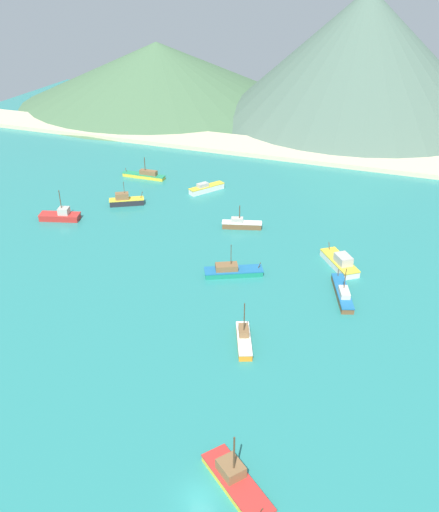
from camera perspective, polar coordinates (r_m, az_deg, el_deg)
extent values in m
cube|color=teal|center=(81.21, 6.06, -7.65)|extent=(260.00, 280.00, 0.50)
cube|color=#198466|center=(93.23, 1.46, -1.70)|extent=(9.79, 6.57, 0.87)
cube|color=#1E669E|center=(92.95, 1.47, -1.41)|extent=(9.98, 6.71, 0.20)
cube|color=brown|center=(92.53, 0.73, -1.13)|extent=(4.17, 3.37, 0.99)
cylinder|color=#4C3823|center=(93.28, 4.11, -1.00)|extent=(0.53, 0.34, 1.18)
cylinder|color=#4C3823|center=(91.46, 1.20, 0.15)|extent=(0.12, 0.12, 3.65)
cube|color=brown|center=(109.04, 2.32, 3.17)|extent=(7.87, 3.87, 1.09)
cube|color=white|center=(108.76, 2.33, 3.47)|extent=(8.02, 3.95, 0.20)
cube|color=#B2ADA3|center=(108.56, 1.83, 3.75)|extent=(2.59, 1.95, 0.87)
cylinder|color=#4C3823|center=(107.82, 2.09, 4.57)|extent=(0.19, 0.19, 2.59)
cube|color=#232328|center=(120.94, -9.53, 5.49)|extent=(7.29, 5.39, 1.18)
cube|color=gold|center=(120.67, -9.55, 5.80)|extent=(7.43, 5.50, 0.20)
cube|color=brown|center=(120.38, -10.01, 6.10)|extent=(3.21, 2.75, 1.37)
cylinder|color=#4C3823|center=(120.38, -8.04, 6.24)|extent=(0.65, 0.44, 1.60)
cylinder|color=#4C3823|center=(119.64, -9.82, 6.99)|extent=(0.10, 0.10, 2.55)
cube|color=silver|center=(126.22, -1.33, 6.92)|extent=(6.29, 8.07, 1.19)
cube|color=gold|center=(125.96, -1.33, 7.21)|extent=(6.41, 8.23, 0.20)
cube|color=#B2ADA3|center=(125.22, -1.74, 7.32)|extent=(2.54, 2.83, 0.82)
cube|color=gold|center=(135.40, -7.80, 8.13)|extent=(10.54, 1.95, 0.80)
cube|color=#238C5B|center=(135.23, -7.82, 8.33)|extent=(10.75, 1.99, 0.20)
cube|color=brown|center=(134.44, -7.33, 8.53)|extent=(4.25, 1.42, 1.07)
cylinder|color=#4C3823|center=(137.22, -9.61, 8.70)|extent=(0.49, 0.13, 1.09)
cylinder|color=#4C3823|center=(134.09, -7.71, 9.40)|extent=(0.19, 0.19, 3.14)
cube|color=orange|center=(77.64, 2.53, -8.78)|extent=(4.47, 7.63, 0.95)
cube|color=white|center=(77.29, 2.54, -8.44)|extent=(4.55, 7.78, 0.20)
cube|color=brown|center=(77.69, 2.50, -7.69)|extent=(2.15, 2.72, 0.94)
cylinder|color=#4C3823|center=(75.74, 2.57, -6.29)|extent=(0.15, 0.15, 4.39)
cube|color=silver|center=(97.80, 12.23, -0.76)|extent=(7.81, 9.02, 1.07)
cube|color=gold|center=(97.49, 12.27, -0.44)|extent=(7.96, 9.20, 0.20)
cube|color=#B2ADA3|center=(96.24, 12.63, -0.33)|extent=(3.60, 3.79, 1.46)
cylinder|color=#4C3823|center=(100.33, 11.23, 0.99)|extent=(0.47, 0.57, 1.45)
cube|color=gold|center=(60.93, 1.81, -22.46)|extent=(9.17, 8.08, 0.70)
cube|color=red|center=(60.58, 1.82, -22.20)|extent=(9.36, 8.24, 0.20)
cube|color=brown|center=(60.62, 1.18, -21.01)|extent=(3.46, 3.37, 1.31)
cylinder|color=#4C3823|center=(58.18, 4.32, -24.68)|extent=(0.43, 0.37, 0.96)
cylinder|color=#4C3823|center=(58.21, 1.51, -19.60)|extent=(0.20, 0.20, 4.25)
cube|color=red|center=(117.00, -16.11, 3.87)|extent=(8.33, 4.76, 1.10)
cube|color=red|center=(116.74, -16.15, 4.16)|extent=(8.49, 4.86, 0.20)
cube|color=#B2ADA3|center=(116.10, -15.74, 4.50)|extent=(2.51, 2.49, 1.35)
cylinder|color=#4C3823|center=(115.25, -16.10, 5.65)|extent=(0.17, 0.17, 3.75)
cube|color=brown|center=(89.69, 12.52, -3.81)|extent=(5.10, 10.29, 0.89)
cube|color=#1E669E|center=(89.40, 12.56, -3.51)|extent=(5.20, 10.49, 0.20)
cube|color=beige|center=(88.07, 12.73, -3.67)|extent=(2.32, 3.31, 0.85)
cylinder|color=#4C3823|center=(92.98, 12.13, -1.72)|extent=(0.29, 0.55, 1.22)
cylinder|color=#4C3823|center=(87.45, 12.82, -2.26)|extent=(0.13, 0.13, 3.48)
cube|color=beige|center=(150.24, 13.95, 9.75)|extent=(247.00, 14.77, 1.20)
cone|color=#476B47|center=(207.05, -6.40, 18.30)|extent=(97.58, 97.58, 20.40)
cone|color=#4C6656|center=(186.34, 14.52, 19.32)|extent=(88.18, 88.18, 38.85)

